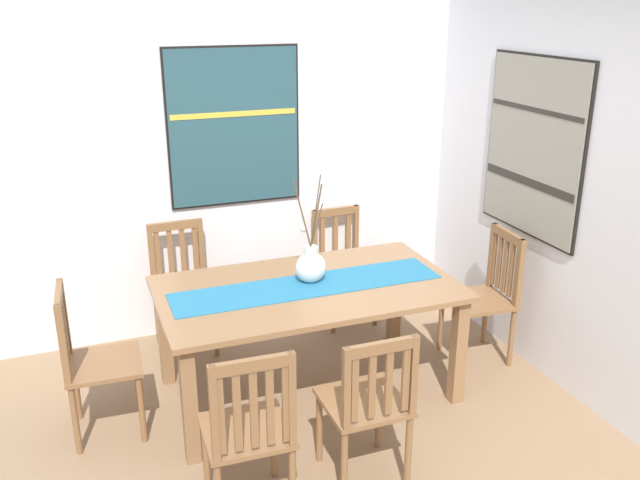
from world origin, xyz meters
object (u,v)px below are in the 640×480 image
Objects in this scene: chair_2 at (342,263)px; painting_on_side_wall at (534,147)px; chair_5 at (368,403)px; painting_on_back_wall at (234,127)px; centerpiece_vase at (311,265)px; chair_1 at (92,359)px; dining_table at (308,300)px; chair_0 at (249,430)px; chair_4 at (182,285)px; chair_3 at (487,293)px.

painting_on_side_wall is at bearing -45.38° from chair_2.
painting_on_back_wall reaches higher than chair_5.
chair_2 is at bearing 71.29° from chair_5.
centerpiece_vase is 0.74× the size of chair_1.
chair_0 is at bearing -123.85° from dining_table.
centerpiece_vase reaches higher than chair_2.
chair_5 is (0.64, -1.83, -0.01)m from chair_4.
painting_on_back_wall reaches higher than dining_table.
centerpiece_vase is 1.13m from chair_2.
dining_table is 1.32m from chair_1.
centerpiece_vase is (0.04, 0.05, 0.21)m from dining_table.
chair_5 is at bearing -145.35° from chair_3.
chair_3 reaches higher than chair_5.
chair_0 is 2.28m from chair_2.
chair_3 is (1.28, -0.06, -0.37)m from centerpiece_vase.
chair_3 is 2.15m from painting_on_back_wall.
centerpiece_vase is at bearing 52.26° from dining_table.
centerpiece_vase reaches higher than chair_5.
chair_0 is 1.19m from chair_1.
painting_on_back_wall is at bearing 76.71° from chair_0.
chair_1 is 3.06m from painting_on_side_wall.
chair_0 is at bearing -123.85° from chair_2.
painting_on_back_wall is (-1.47, 1.16, 1.06)m from chair_3.
painting_on_side_wall is (0.95, -0.96, 1.05)m from chair_2.
chair_3 is 2.17m from chair_4.
dining_table is at bearing -1.06° from chair_1.
chair_5 is (-1.33, -0.92, -0.02)m from chair_3.
painting_on_back_wall is at bearing 44.15° from chair_1.
chair_2 is at bearing 56.41° from centerpiece_vase.
dining_table is 1.95× the size of chair_0.
chair_2 is at bearing 134.62° from painting_on_side_wall.
dining_table is 1.56× the size of painting_on_side_wall.
centerpiece_vase is 0.73× the size of chair_3.
chair_4 is at bearing 128.74° from centerpiece_vase.
painting_on_side_wall reaches higher than chair_4.
chair_4 is at bearing -153.41° from painting_on_back_wall.
painting_on_back_wall is (0.49, 0.25, 1.07)m from chair_4.
chair_5 reaches higher than chair_2.
chair_0 is at bearing -90.15° from chair_4.
painting_on_side_wall is (1.58, 0.90, 1.04)m from chair_5.
painting_on_side_wall is (1.54, -0.08, 0.65)m from centerpiece_vase.
dining_table is 1.61× the size of painting_on_back_wall.
centerpiece_vase reaches higher than dining_table.
dining_table is at bearing -82.80° from painting_on_back_wall.
centerpiece_vase reaches higher than chair_4.
chair_5 reaches higher than dining_table.
chair_4 is (0.00, 1.86, -0.01)m from chair_0.
centerpiece_vase reaches higher than chair_3.
centerpiece_vase is 1.34m from chair_3.
chair_5 is at bearing -92.68° from centerpiece_vase.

